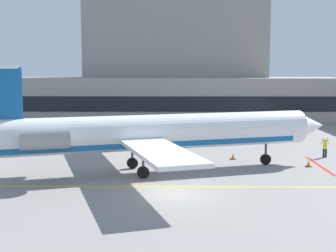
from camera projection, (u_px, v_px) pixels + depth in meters
The scene contains 10 objects.
ground at pixel (173, 194), 31.39m from camera, with size 120.00×120.00×0.11m.
terminal_building at pixel (160, 73), 77.92m from camera, with size 62.24×14.38×20.40m.
regional_jet at pixel (147, 133), 37.25m from camera, with size 31.41×23.29×8.46m.
pushback_tractor at pixel (22, 134), 53.54m from camera, with size 3.54×3.08×1.97m.
belt_loader at pixel (194, 131), 55.34m from camera, with size 3.79×3.05×2.22m.
fuel_tank at pixel (276, 121), 60.57m from camera, with size 6.49×2.95×2.73m.
marshaller at pixel (325, 148), 43.87m from camera, with size 0.83×0.34×1.85m.
safety_cone_alpha at pixel (168, 148), 47.55m from camera, with size 0.47×0.47×0.55m.
safety_cone_bravo at pixel (309, 164), 39.78m from camera, with size 0.47×0.47×0.55m.
safety_cone_charlie at pixel (233, 157), 43.06m from camera, with size 0.47×0.47×0.55m.
Camera 1 is at (0.02, -30.62, 8.23)m, focal length 50.22 mm.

